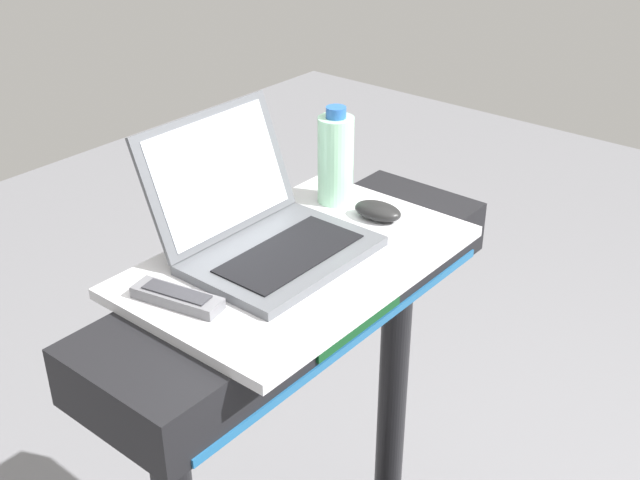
{
  "coord_description": "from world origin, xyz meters",
  "views": [
    {
      "loc": [
        -0.95,
        -0.13,
        1.93
      ],
      "look_at": [
        0.0,
        0.65,
        1.25
      ],
      "focal_mm": 44.86,
      "sensor_mm": 36.0,
      "label": 1
    }
  ],
  "objects": [
    {
      "name": "desk_board",
      "position": [
        0.0,
        0.7,
        1.19
      ],
      "size": [
        0.63,
        0.4,
        0.02
      ],
      "primitive_type": "cube",
      "color": "silver",
      "rests_on": "treadmill_base"
    },
    {
      "name": "laptop",
      "position": [
        -0.03,
        0.76,
        1.25
      ],
      "size": [
        0.33,
        0.32,
        0.24
      ],
      "rotation": [
        0.0,
        0.0,
        -0.08
      ],
      "color": "#515459",
      "rests_on": "desk_board"
    },
    {
      "name": "computer_mouse",
      "position": [
        0.21,
        0.68,
        1.22
      ],
      "size": [
        0.07,
        0.11,
        0.03
      ],
      "primitive_type": "ellipsoid",
      "rotation": [
        0.0,
        0.0,
        0.11
      ],
      "color": "black",
      "rests_on": "desk_board"
    },
    {
      "name": "water_bottle",
      "position": [
        0.22,
        0.79,
        1.3
      ],
      "size": [
        0.07,
        0.07,
        0.2
      ],
      "color": "#9EDBB2",
      "rests_on": "desk_board"
    },
    {
      "name": "tv_remote",
      "position": [
        -0.25,
        0.75,
        1.21
      ],
      "size": [
        0.08,
        0.17,
        0.02
      ],
      "color": "slate",
      "rests_on": "desk_board"
    }
  ]
}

